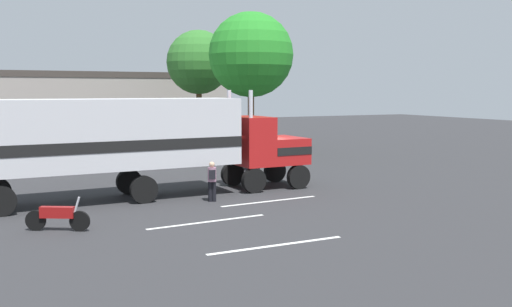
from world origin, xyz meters
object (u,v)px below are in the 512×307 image
at_px(person_bystander, 212,180).
at_px(parked_bus, 101,130).
at_px(tree_center, 251,55).
at_px(motorcycle, 58,216).
at_px(semi_truck, 138,138).
at_px(tree_left, 199,63).

xyz_separation_m(person_bystander, parked_bus, (-1.47, 14.39, 1.17)).
bearing_deg(tree_center, motorcycle, -132.22).
height_order(parked_bus, tree_center, tree_center).
xyz_separation_m(parked_bus, motorcycle, (-4.80, -16.71, -1.58)).
xyz_separation_m(parked_bus, tree_center, (10.05, -0.34, 4.79)).
bearing_deg(tree_center, semi_truck, -132.62).
distance_m(person_bystander, tree_center, 17.50).
distance_m(person_bystander, tree_left, 23.63).
bearing_deg(tree_left, parked_bus, -141.75).
xyz_separation_m(semi_truck, person_bystander, (2.47, -2.04, -1.63)).
relative_size(parked_bus, tree_left, 1.22).
xyz_separation_m(person_bystander, motorcycle, (-6.27, -2.33, -0.41)).
bearing_deg(motorcycle, tree_center, 47.78).
relative_size(semi_truck, motorcycle, 7.58).
height_order(person_bystander, motorcycle, person_bystander).
distance_m(person_bystander, parked_bus, 14.51).
height_order(person_bystander, tree_left, tree_left).
bearing_deg(semi_truck, motorcycle, -131.07).
bearing_deg(motorcycle, tree_left, 59.76).
bearing_deg(parked_bus, person_bystander, -84.18).
bearing_deg(semi_truck, parked_bus, 85.37).
xyz_separation_m(semi_truck, parked_bus, (1.00, 12.35, -0.46)).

